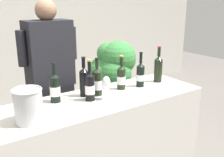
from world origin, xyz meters
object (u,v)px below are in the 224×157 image
wine_bottle_0 (84,81)px  ice_bucket (28,106)px  wine_bottle_6 (55,88)px  wine_bottle_2 (97,82)px  person_server (52,93)px  wine_bottle_3 (158,68)px  wine_bottle_1 (140,75)px  potted_shrub (111,71)px  wine_bottle_4 (90,86)px  wine_glass (106,84)px  wine_bottle_5 (121,77)px

wine_bottle_0 → ice_bucket: (-0.53, -0.23, -0.01)m
wine_bottle_6 → ice_bucket: wine_bottle_6 is taller
wine_bottle_2 → person_server: bearing=112.8°
wine_bottle_0 → wine_bottle_3: bearing=-3.8°
wine_bottle_1 → wine_bottle_2: bearing=176.3°
potted_shrub → wine_bottle_1: bearing=-110.5°
person_server → wine_bottle_0: bearing=-76.7°
wine_bottle_2 → wine_bottle_4: wine_bottle_4 is taller
wine_bottle_6 → potted_shrub: 1.57m
wine_bottle_6 → wine_bottle_1: bearing=-5.8°
wine_bottle_4 → person_server: person_server is taller
person_server → wine_glass: bearing=-71.1°
wine_glass → ice_bucket: bearing=-174.9°
wine_bottle_3 → ice_bucket: bearing=-172.5°
wine_bottle_0 → wine_glass: bearing=-57.4°
potted_shrub → wine_bottle_6: bearing=-140.5°
wine_bottle_1 → person_server: person_server is taller
wine_bottle_0 → wine_bottle_4: (-0.01, -0.11, -0.01)m
wine_bottle_3 → wine_glass: bearing=-170.3°
wine_bottle_1 → wine_bottle_6: 0.80m
wine_bottle_4 → person_server: 0.62m
wine_bottle_4 → person_server: bearing=100.0°
wine_bottle_3 → wine_glass: 0.68m
wine_glass → person_server: size_ratio=0.11×
wine_bottle_3 → ice_bucket: wine_bottle_3 is taller
wine_bottle_1 → wine_glass: wine_bottle_1 is taller
wine_bottle_3 → wine_bottle_4: (-0.79, -0.06, -0.02)m
ice_bucket → potted_shrub: size_ratio=0.19×
wine_bottle_1 → ice_bucket: size_ratio=1.40×
wine_bottle_5 → wine_bottle_6: (-0.61, 0.04, 0.01)m
wine_bottle_1 → wine_glass: size_ratio=1.68×
wine_bottle_5 → person_server: (-0.47, 0.49, -0.21)m
wine_bottle_1 → wine_bottle_3: size_ratio=0.93×
wine_bottle_0 → person_server: 0.53m
wine_bottle_5 → ice_bucket: (-0.89, -0.20, 0.01)m
wine_bottle_3 → wine_glass: size_ratio=1.81×
wine_bottle_0 → potted_shrub: size_ratio=0.28×
wine_bottle_2 → wine_bottle_6: (-0.35, 0.05, -0.00)m
wine_bottle_6 → wine_bottle_4: bearing=-26.7°
wine_bottle_3 → wine_bottle_4: bearing=-175.8°
person_server → potted_shrub: person_server is taller
wine_bottle_1 → wine_glass: (-0.44, -0.10, 0.01)m
wine_bottle_2 → wine_bottle_6: same height
potted_shrub → wine_glass: bearing=-125.7°
wine_bottle_5 → wine_glass: bearing=-150.8°
ice_bucket → wine_glass: bearing=5.1°
wine_bottle_5 → ice_bucket: size_ratio=1.33×
wine_bottle_5 → ice_bucket: 0.91m
wine_glass → potted_shrub: bearing=54.3°
wine_bottle_0 → potted_shrub: 1.40m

